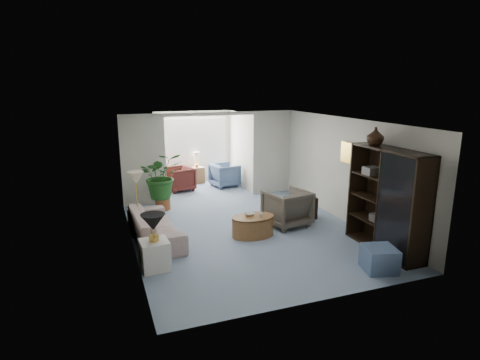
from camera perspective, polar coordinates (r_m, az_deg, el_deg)
name	(u,v)px	position (r m, az deg, el deg)	size (l,w,h in m)	color
floor	(249,234)	(8.92, 1.34, -7.75)	(6.00, 6.00, 0.00)	#8BA2B7
sunroom_floor	(202,189)	(12.63, -5.46, -1.32)	(2.60, 2.60, 0.00)	#8BA2B7
back_pier_left	(144,161)	(10.97, -13.78, 2.74)	(1.20, 0.12, 2.50)	beige
back_pier_right	(272,152)	(11.98, 4.61, 3.99)	(1.20, 0.12, 2.50)	beige
back_header	(210,114)	(11.17, -4.29, 9.51)	(2.60, 0.12, 0.10)	beige
window_pane	(193,141)	(13.39, -6.78, 5.62)	(2.20, 0.02, 1.50)	white
window_blinds	(193,141)	(13.36, -6.75, 5.60)	(2.20, 0.02, 1.50)	white
framed_picture	(350,153)	(9.53, 15.56, 3.78)	(0.04, 0.50, 0.40)	beige
sofa	(155,226)	(8.63, -12.20, -6.57)	(2.17, 0.85, 0.63)	beige
end_table	(155,255)	(7.38, -12.21, -10.53)	(0.49, 0.49, 0.54)	white
table_lamp	(153,222)	(7.15, -12.46, -5.99)	(0.44, 0.44, 0.30)	black
floor_lamp	(136,178)	(8.98, -14.84, 0.29)	(0.36, 0.36, 0.28)	beige
coffee_table	(253,226)	(8.72, 1.88, -6.67)	(0.95, 0.95, 0.45)	olive
coffee_bowl	(249,214)	(8.71, 1.34, -4.95)	(0.22, 0.22, 0.05)	silver
coffee_cup	(261,215)	(8.60, 3.07, -5.06)	(0.10, 0.10, 0.10)	beige
wingback_chair	(287,208)	(9.36, 6.80, -4.00)	(0.92, 0.94, 0.86)	#5E564A
side_table_dark	(307,207)	(9.98, 9.60, -3.91)	(0.45, 0.36, 0.54)	black
entertainment_cabinet	(387,200)	(8.28, 20.49, -2.79)	(0.50, 1.86, 2.06)	black
cabinet_urn	(375,136)	(8.42, 18.99, 6.03)	(0.34, 0.34, 0.36)	black
ottoman	(379,259)	(7.61, 19.51, -10.71)	(0.55, 0.55, 0.44)	slate
plant_pot	(163,204)	(10.72, -11.09, -3.37)	(0.40, 0.40, 0.32)	brown
house_plant	(162,175)	(10.53, -11.28, 0.65)	(1.10, 0.95, 1.22)	#21561D
sunroom_chair_blue	(225,175)	(12.85, -2.21, 0.72)	(0.80, 0.82, 0.75)	slate
sunroom_chair_maroon	(179,179)	(12.49, -8.77, 0.18)	(0.80, 0.82, 0.75)	maroon
sunroom_table	(197,175)	(13.38, -6.25, 0.72)	(0.45, 0.35, 0.55)	olive
shelf_clutter	(389,199)	(8.17, 20.68, -2.61)	(0.30, 1.17, 1.06)	#34312F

